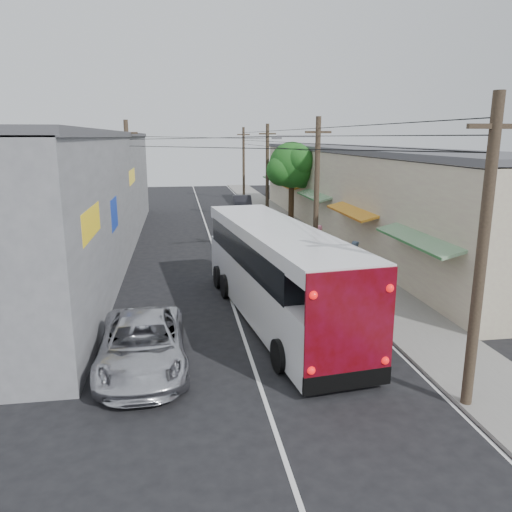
# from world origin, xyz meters

# --- Properties ---
(ground) EXTENTS (120.00, 120.00, 0.00)m
(ground) POSITION_xyz_m (0.00, 0.00, 0.00)
(ground) COLOR black
(ground) RESTS_ON ground
(sidewalk) EXTENTS (3.00, 80.00, 0.12)m
(sidewalk) POSITION_xyz_m (6.50, 20.00, 0.06)
(sidewalk) COLOR slate
(sidewalk) RESTS_ON ground
(building_right) EXTENTS (7.09, 40.00, 6.25)m
(building_right) POSITION_xyz_m (10.99, 22.00, 3.15)
(building_right) COLOR beige
(building_right) RESTS_ON ground
(building_left) EXTENTS (7.20, 36.00, 7.25)m
(building_left) POSITION_xyz_m (-8.50, 18.00, 3.65)
(building_left) COLOR gray
(building_left) RESTS_ON ground
(utility_poles) EXTENTS (11.80, 45.28, 8.00)m
(utility_poles) POSITION_xyz_m (3.13, 20.33, 4.13)
(utility_poles) COLOR #473828
(utility_poles) RESTS_ON ground
(street_tree) EXTENTS (4.40, 4.00, 6.60)m
(street_tree) POSITION_xyz_m (6.87, 26.02, 4.67)
(street_tree) COLOR #3F2B19
(street_tree) RESTS_ON ground
(coach_bus) EXTENTS (4.18, 12.91, 3.66)m
(coach_bus) POSITION_xyz_m (1.48, 5.36, 1.89)
(coach_bus) COLOR white
(coach_bus) RESTS_ON ground
(jeepney) EXTENTS (2.79, 5.73, 1.57)m
(jeepney) POSITION_xyz_m (-3.37, 1.63, 0.79)
(jeepney) COLOR silver
(jeepney) RESTS_ON ground
(parked_suv) EXTENTS (2.60, 5.46, 1.53)m
(parked_suv) POSITION_xyz_m (4.60, 13.28, 0.77)
(parked_suv) COLOR #929299
(parked_suv) RESTS_ON ground
(parked_car_mid) EXTENTS (2.16, 4.38, 1.44)m
(parked_car_mid) POSITION_xyz_m (3.80, 26.00, 0.72)
(parked_car_mid) COLOR #28282D
(parked_car_mid) RESTS_ON ground
(parked_car_far) EXTENTS (2.05, 4.93, 1.59)m
(parked_car_far) POSITION_xyz_m (3.80, 33.53, 0.79)
(parked_car_far) COLOR black
(parked_car_far) RESTS_ON ground
(pedestrian_near) EXTENTS (0.70, 0.49, 1.85)m
(pedestrian_near) POSITION_xyz_m (5.91, 14.77, 1.05)
(pedestrian_near) COLOR pink
(pedestrian_near) RESTS_ON sidewalk
(pedestrian_far) EXTENTS (1.11, 1.05, 1.81)m
(pedestrian_far) POSITION_xyz_m (6.46, 10.30, 1.03)
(pedestrian_far) COLOR #819CBB
(pedestrian_far) RESTS_ON sidewalk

